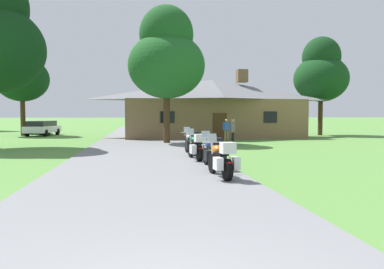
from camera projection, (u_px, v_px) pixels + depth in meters
name	position (u px, v px, depth m)	size (l,w,h in m)	color
ground_plane	(143.00, 147.00, 23.01)	(500.00, 500.00, 0.00)	#56893D
asphalt_driveway	(143.00, 150.00, 21.03)	(6.40, 80.00, 0.06)	slate
motorcycle_orange_nearest_to_camera	(222.00, 160.00, 11.38)	(0.86, 2.08, 1.30)	black
motorcycle_blue_second_in_row	(212.00, 153.00, 13.52)	(0.78, 2.08, 1.30)	black
motorcycle_green_third_in_row	(196.00, 147.00, 15.99)	(0.87, 2.08, 1.30)	black
motorcycle_white_farthest_in_row	(192.00, 143.00, 18.23)	(0.84, 2.08, 1.30)	black
stone_lodge	(212.00, 108.00, 32.93)	(15.64, 6.90, 5.93)	brown
bystander_blue_shirt_near_lodge	(226.00, 129.00, 27.84)	(0.55, 0.23, 1.67)	#75664C
bystander_gray_shirt_beside_signpost	(233.00, 131.00, 24.22)	(0.33, 0.52, 1.69)	black
tree_right_of_lodge	(321.00, 72.00, 36.16)	(5.15, 5.15, 9.42)	#422D19
tree_by_lodge_front	(166.00, 57.00, 25.59)	(5.23, 5.23, 9.35)	#422D19
tree_left_far	(22.00, 73.00, 35.25)	(4.90, 4.90, 9.11)	#422D19
parked_white_suv_far_left	(43.00, 127.00, 35.56)	(2.55, 4.84, 1.40)	silver
parked_black_sedan_far_left	(39.00, 128.00, 39.43)	(2.97, 4.55, 1.20)	black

